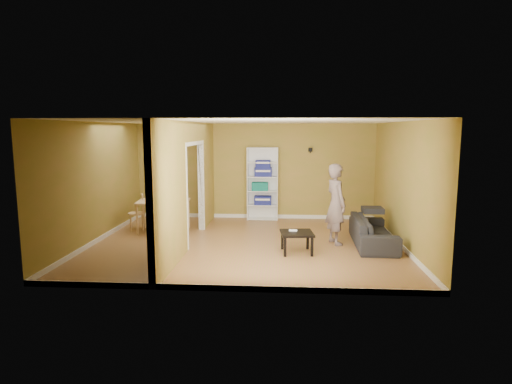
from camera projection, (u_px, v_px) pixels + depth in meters
The scene contains 16 objects.
room_shell at pixel (246, 184), 9.01m from camera, with size 6.50×6.50×6.50m.
partition at pixel (190, 183), 9.08m from camera, with size 0.22×5.50×2.60m, color olive, non-canonical shape.
wall_speaker at pixel (310, 150), 11.48m from camera, with size 0.10×0.10×0.10m, color black.
sofa at pixel (373, 227), 9.07m from camera, with size 0.86×2.01×0.77m, color #26262A.
person at pixel (336, 197), 9.07m from camera, with size 0.58×0.74×2.03m, color slate.
bookshelf at pixel (263, 184), 11.61m from camera, with size 0.83×0.36×1.97m.
paper_box_navy_a at pixel (263, 200), 11.62m from camera, with size 0.46×0.30×0.23m, color navy.
paper_box_teal at pixel (260, 186), 11.57m from camera, with size 0.43×0.28×0.22m, color #1B5546.
paper_box_navy_b at pixel (263, 172), 11.51m from camera, with size 0.46×0.30×0.23m, color navy.
paper_box_navy_c at pixel (263, 165), 11.49m from camera, with size 0.39×0.26×0.20m, color navy.
coffee_table at pixel (297, 235), 8.48m from camera, with size 0.63×0.63×0.42m.
game_controller at pixel (293, 230), 8.56m from camera, with size 0.16×0.04×0.03m, color white.
dining_table at pixel (163, 204), 10.24m from camera, with size 1.20×0.80×0.75m.
chair_left at pixel (136, 212), 10.38m from camera, with size 0.40×0.40×0.88m, color tan, non-canonical shape.
chair_near at pixel (159, 218), 9.68m from camera, with size 0.41×0.41×0.89m, color tan, non-canonical shape.
chair_far at pixel (173, 208), 10.87m from camera, with size 0.41×0.41×0.89m, color tan, non-canonical shape.
Camera 1 is at (0.80, -8.90, 2.43)m, focal length 30.00 mm.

